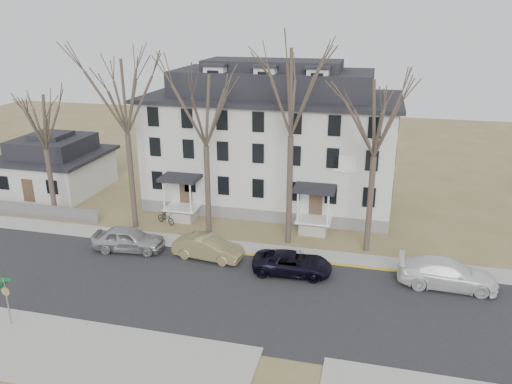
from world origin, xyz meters
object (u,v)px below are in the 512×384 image
(tree_far_left, at_px, (124,92))
(small_house, at_px, (55,167))
(car_tan, at_px, (208,248))
(street_sign, at_px, (6,295))
(bicycle_right, at_px, (170,211))
(tree_mid_right, at_px, (377,113))
(tree_center, at_px, (292,86))
(car_navy, at_px, (292,264))
(bicycle_left, at_px, (166,218))
(tree_mid_left, at_px, (205,106))
(car_silver, at_px, (129,239))
(boarding_house, at_px, (272,141))
(tree_bungalow, at_px, (42,118))
(car_white, at_px, (447,274))

(tree_far_left, bearing_deg, small_house, 150.61)
(car_tan, xyz_separation_m, street_sign, (-7.60, -9.72, 1.07))
(bicycle_right, bearing_deg, tree_mid_right, -92.33)
(small_house, height_order, street_sign, small_house)
(tree_center, xyz_separation_m, street_sign, (-12.36, -13.50, -9.25))
(small_house, distance_m, car_navy, 26.37)
(bicycle_left, bearing_deg, tree_mid_left, -80.70)
(car_silver, xyz_separation_m, car_navy, (11.55, -0.52, -0.15))
(bicycle_left, bearing_deg, tree_center, -71.94)
(tree_mid_right, xyz_separation_m, car_silver, (-15.99, -3.95, -8.76))
(boarding_house, xyz_separation_m, car_tan, (-1.76, -11.94, -4.61))
(tree_center, height_order, car_navy, tree_center)
(boarding_house, distance_m, tree_mid_left, 9.66)
(tree_mid_right, relative_size, tree_bungalow, 1.18)
(car_white, xyz_separation_m, street_sign, (-22.69, -9.67, 1.00))
(street_sign, bearing_deg, car_silver, 68.17)
(tree_bungalow, distance_m, car_white, 30.46)
(tree_mid_left, distance_m, car_navy, 12.22)
(tree_bungalow, relative_size, bicycle_right, 6.86)
(tree_mid_left, xyz_separation_m, bicycle_right, (-4.15, 2.51, -9.13))
(tree_center, relative_size, car_silver, 2.98)
(car_tan, relative_size, car_navy, 0.94)
(small_house, height_order, tree_mid_left, tree_mid_left)
(tree_bungalow, distance_m, car_tan, 16.46)
(small_house, distance_m, bicycle_left, 14.20)
(tree_mid_left, distance_m, car_tan, 9.69)
(car_navy, bearing_deg, car_white, -88.72)
(tree_mid_right, distance_m, bicycle_left, 17.94)
(boarding_house, relative_size, tree_bungalow, 1.93)
(car_silver, relative_size, car_white, 0.86)
(boarding_house, bearing_deg, small_house, -174.41)
(tree_mid_left, relative_size, car_white, 2.22)
(tree_bungalow, distance_m, car_silver, 11.88)
(tree_center, height_order, bicycle_right, tree_center)
(tree_far_left, relative_size, tree_mid_left, 1.08)
(car_white, distance_m, bicycle_left, 20.81)
(small_house, bearing_deg, tree_mid_left, -20.03)
(tree_far_left, bearing_deg, tree_bungalow, 180.00)
(tree_mid_right, bearing_deg, boarding_house, 136.19)
(tree_mid_right, distance_m, tree_bungalow, 24.54)
(tree_center, relative_size, street_sign, 5.24)
(car_tan, xyz_separation_m, bicycle_right, (-5.39, 6.29, -0.30))
(boarding_house, height_order, car_white, boarding_house)
(tree_mid_right, height_order, car_navy, tree_mid_right)
(tree_mid_left, height_order, bicycle_left, tree_mid_left)
(tree_mid_right, bearing_deg, tree_mid_left, 180.00)
(small_house, relative_size, car_tan, 1.86)
(tree_mid_right, bearing_deg, bicycle_left, 176.22)
(tree_far_left, xyz_separation_m, car_navy, (13.06, -4.47, -9.65))
(boarding_house, height_order, car_navy, boarding_house)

